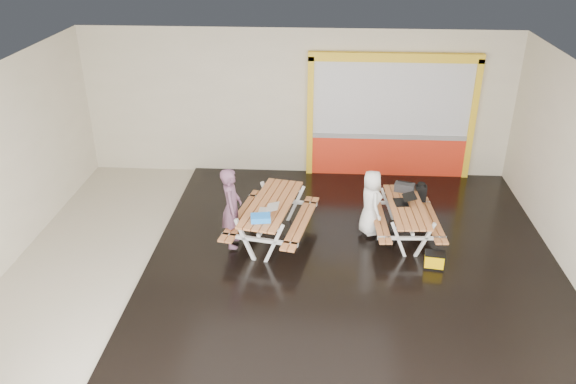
# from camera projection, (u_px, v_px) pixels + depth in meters

# --- Properties ---
(room) EXTENTS (10.02, 8.02, 3.52)m
(room) POSITION_uv_depth(u_px,v_px,m) (285.00, 176.00, 9.79)
(room) COLOR beige
(room) RESTS_ON ground
(deck) EXTENTS (7.50, 7.98, 0.05)m
(deck) POSITION_uv_depth(u_px,v_px,m) (353.00, 263.00, 10.49)
(deck) COLOR black
(deck) RESTS_ON room
(kiosk) EXTENTS (3.88, 0.16, 3.00)m
(kiosk) POSITION_uv_depth(u_px,v_px,m) (390.00, 120.00, 13.32)
(kiosk) COLOR red
(kiosk) RESTS_ON room
(picnic_table_left) EXTENTS (1.81, 2.34, 0.84)m
(picnic_table_left) POSITION_uv_depth(u_px,v_px,m) (272.00, 212.00, 10.96)
(picnic_table_left) COLOR #B56E3C
(picnic_table_left) RESTS_ON deck
(picnic_table_right) EXTENTS (1.35, 1.91, 0.74)m
(picnic_table_right) POSITION_uv_depth(u_px,v_px,m) (406.00, 213.00, 11.06)
(picnic_table_right) COLOR #B56E3C
(picnic_table_right) RESTS_ON deck
(person_left) EXTENTS (0.43, 0.61, 1.58)m
(person_left) POSITION_uv_depth(u_px,v_px,m) (232.00, 208.00, 10.62)
(person_left) COLOR #674158
(person_left) RESTS_ON deck
(person_right) EXTENTS (0.58, 0.73, 1.31)m
(person_right) POSITION_uv_depth(u_px,v_px,m) (371.00, 202.00, 11.04)
(person_right) COLOR white
(person_right) RESTS_ON deck
(laptop_left) EXTENTS (0.39, 0.36, 0.16)m
(laptop_left) POSITION_uv_depth(u_px,v_px,m) (268.00, 210.00, 10.51)
(laptop_left) COLOR silver
(laptop_left) RESTS_ON picnic_table_left
(laptop_right) EXTENTS (0.43, 0.39, 0.17)m
(laptop_right) POSITION_uv_depth(u_px,v_px,m) (404.00, 200.00, 11.07)
(laptop_right) COLOR black
(laptop_right) RESTS_ON picnic_table_right
(blue_pouch) EXTENTS (0.38, 0.30, 0.10)m
(blue_pouch) POSITION_uv_depth(u_px,v_px,m) (261.00, 218.00, 10.24)
(blue_pouch) COLOR #1F7BEF
(blue_pouch) RESTS_ON picnic_table_left
(toolbox) EXTENTS (0.43, 0.30, 0.22)m
(toolbox) POSITION_uv_depth(u_px,v_px,m) (404.00, 187.00, 11.50)
(toolbox) COLOR black
(toolbox) RESTS_ON picnic_table_right
(backpack) EXTENTS (0.25, 0.17, 0.39)m
(backpack) POSITION_uv_depth(u_px,v_px,m) (421.00, 192.00, 11.64)
(backpack) COLOR black
(backpack) RESTS_ON picnic_table_right
(dark_case) EXTENTS (0.41, 0.36, 0.13)m
(dark_case) POSITION_uv_depth(u_px,v_px,m) (386.00, 237.00, 11.16)
(dark_case) COLOR black
(dark_case) RESTS_ON deck
(fluke_bag) EXTENTS (0.38, 0.28, 0.30)m
(fluke_bag) POSITION_uv_depth(u_px,v_px,m) (434.00, 261.00, 10.26)
(fluke_bag) COLOR black
(fluke_bag) RESTS_ON deck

